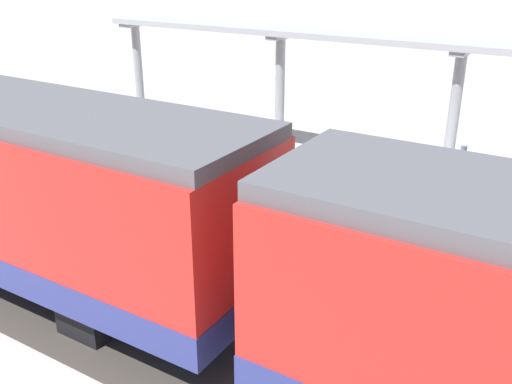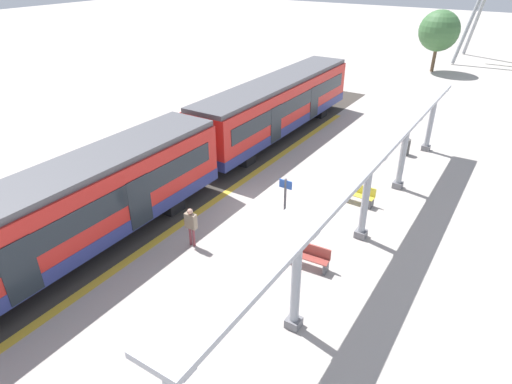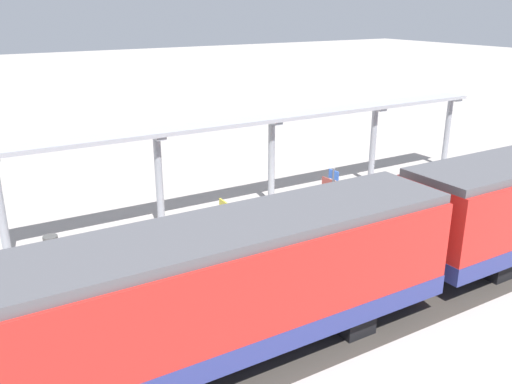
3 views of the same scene
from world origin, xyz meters
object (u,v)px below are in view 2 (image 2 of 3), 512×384
canopy_pillar_fifth (431,119)px  platform_info_sign (285,198)px  canopy_pillar_fourth (403,152)px  trash_bin (405,147)px  train_near_carriage (62,218)px  bench_mid_platform (309,256)px  passenger_waiting_near_edge (191,223)px  canopy_pillar_third (366,197)px  train_far_carriage (278,106)px  canopy_pillar_second (296,279)px  bench_near_end (358,194)px

canopy_pillar_fifth → platform_info_sign: bearing=-104.7°
canopy_pillar_fourth → trash_bin: canopy_pillar_fourth is taller
train_near_carriage → canopy_pillar_fourth: 14.82m
train_near_carriage → bench_mid_platform: bearing=30.2°
canopy_pillar_fourth → canopy_pillar_fifth: bearing=90.0°
canopy_pillar_fifth → passenger_waiting_near_edge: (-5.30, -14.50, -0.82)m
trash_bin → platform_info_sign: size_ratio=0.41×
train_near_carriage → platform_info_sign: (5.49, 6.24, -0.51)m
trash_bin → platform_info_sign: platform_info_sign is taller
train_near_carriage → canopy_pillar_third: 11.10m
train_far_carriage → passenger_waiting_near_edge: (3.17, -12.03, -0.81)m
canopy_pillar_second → bench_mid_platform: (-0.93, 2.91, -1.40)m
train_far_carriage → passenger_waiting_near_edge: train_far_carriage is taller
canopy_pillar_fourth → bench_mid_platform: size_ratio=2.39×
canopy_pillar_second → bench_mid_platform: size_ratio=2.39×
canopy_pillar_second → trash_bin: canopy_pillar_second is taller
canopy_pillar_fifth → trash_bin: 2.07m
train_near_carriage → train_far_carriage: (0.00, 15.15, 0.00)m
canopy_pillar_third → bench_near_end: size_ratio=2.40×
train_far_carriage → platform_info_sign: size_ratio=6.62×
canopy_pillar_second → passenger_waiting_near_edge: bearing=162.9°
train_far_carriage → platform_info_sign: 10.48m
train_far_carriage → bench_mid_platform: 13.21m
passenger_waiting_near_edge → trash_bin: bearing=71.4°
train_far_carriage → canopy_pillar_fifth: canopy_pillar_fifth is taller
bench_near_end → bench_mid_platform: (0.18, -5.33, 0.00)m
train_far_carriage → bench_mid_platform: train_far_carriage is taller
train_far_carriage → trash_bin: 7.84m
canopy_pillar_second → passenger_waiting_near_edge: canopy_pillar_second is taller
train_far_carriage → canopy_pillar_fifth: 8.83m
canopy_pillar_fourth → bench_near_end: 3.01m
canopy_pillar_second → canopy_pillar_fifth: bearing=90.0°
trash_bin → train_near_carriage: bearing=-115.0°
canopy_pillar_third → trash_bin: canopy_pillar_third is taller
train_near_carriage → canopy_pillar_second: 8.60m
canopy_pillar_fifth → platform_info_sign: size_ratio=1.66×
bench_mid_platform → train_far_carriage: bearing=125.1°
platform_info_sign → canopy_pillar_second: bearing=-57.9°
canopy_pillar_second → canopy_pillar_third: 5.67m
canopy_pillar_fourth → train_near_carriage: bearing=-124.9°
canopy_pillar_third → bench_near_end: canopy_pillar_third is taller
trash_bin → canopy_pillar_second: bearing=-86.7°
bench_mid_platform → canopy_pillar_third: bearing=71.5°
platform_info_sign → passenger_waiting_near_edge: platform_info_sign is taller
train_far_carriage → trash_bin: (7.62, 1.21, -1.38)m
canopy_pillar_second → passenger_waiting_near_edge: (-5.30, 1.63, -0.82)m
platform_info_sign → bench_near_end: bearing=61.8°
canopy_pillar_fourth → bench_mid_platform: bearing=-96.8°
canopy_pillar_third → bench_mid_platform: (-0.93, -2.77, -1.40)m
train_far_carriage → bench_mid_platform: size_ratio=9.56×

